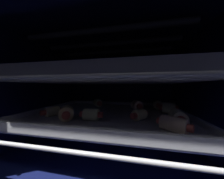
# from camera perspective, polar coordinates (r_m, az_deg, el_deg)

# --- Properties ---
(ground_plane) EXTENTS (0.52, 0.45, 0.01)m
(ground_plane) POSITION_cam_1_polar(r_m,az_deg,el_deg) (0.38, -1.70, -26.65)
(ground_plane) COLOR #0C1138
(oven_wall_back) EXTENTS (0.52, 0.01, 0.32)m
(oven_wall_back) POSITION_cam_1_polar(r_m,az_deg,el_deg) (0.55, 3.42, 0.38)
(oven_wall_back) COLOR #0C1138
(oven_wall_back) RESTS_ON ground_plane
(oven_wall_left) EXTENTS (0.01, 0.43, 0.32)m
(oven_wall_left) POSITION_cam_1_polar(r_m,az_deg,el_deg) (0.46, -34.37, -0.03)
(oven_wall_left) COLOR #0C1138
(oven_wall_left) RESTS_ON ground_plane
(oven_wall_right) EXTENTS (0.01, 0.43, 0.32)m
(oven_wall_right) POSITION_cam_1_polar(r_m,az_deg,el_deg) (0.37, 40.51, -0.39)
(oven_wall_right) COLOR #0C1138
(oven_wall_right) RESTS_ON ground_plane
(oven_ceiling) EXTENTS (0.52, 0.45, 0.01)m
(oven_ceiling) POSITION_cam_1_polar(r_m,az_deg,el_deg) (0.37, -1.74, 26.81)
(oven_ceiling) COLOR #0C1138
(heating_element) EXTENTS (0.40, 0.17, 0.01)m
(heating_element) POSITION_cam_1_polar(r_m,az_deg,el_deg) (0.36, -1.74, 23.04)
(heating_element) COLOR #333338
(oven_rack_lower) EXTENTS (0.48, 0.42, 0.01)m
(oven_rack_lower) POSITION_cam_1_polar(r_m,az_deg,el_deg) (0.34, -1.71, -13.65)
(oven_rack_lower) COLOR #B7B7BC
(baking_tray_lower) EXTENTS (0.42, 0.33, 0.02)m
(baking_tray_lower) POSITION_cam_1_polar(r_m,az_deg,el_deg) (0.34, -1.71, -12.33)
(baking_tray_lower) COLOR silver
(baking_tray_lower) RESTS_ON oven_rack_lower
(pig_in_blanket_lower_0) EXTENTS (0.03, 0.05, 0.03)m
(pig_in_blanket_lower_0) POSITION_cam_1_polar(r_m,az_deg,el_deg) (0.42, 22.88, -7.36)
(pig_in_blanket_lower_0) COLOR beige
(pig_in_blanket_lower_0) RESTS_ON baking_tray_lower
(pig_in_blanket_lower_1) EXTENTS (0.04, 0.06, 0.02)m
(pig_in_blanket_lower_1) POSITION_cam_1_polar(r_m,az_deg,el_deg) (0.34, -28.99, -10.07)
(pig_in_blanket_lower_1) COLOR beige
(pig_in_blanket_lower_1) RESTS_ON baking_tray_lower
(pig_in_blanket_lower_2) EXTENTS (0.05, 0.05, 0.03)m
(pig_in_blanket_lower_2) POSITION_cam_1_polar(r_m,az_deg,el_deg) (0.44, -7.55, -6.98)
(pig_in_blanket_lower_2) COLOR beige
(pig_in_blanket_lower_2) RESTS_ON baking_tray_lower
(pig_in_blanket_lower_3) EXTENTS (0.05, 0.05, 0.03)m
(pig_in_blanket_lower_3) POSITION_cam_1_polar(r_m,az_deg,el_deg) (0.28, -22.83, -11.36)
(pig_in_blanket_lower_3) COLOR beige
(pig_in_blanket_lower_3) RESTS_ON baking_tray_lower
(pig_in_blanket_lower_4) EXTENTS (0.06, 0.03, 0.03)m
(pig_in_blanket_lower_4) POSITION_cam_1_polar(r_m,az_deg,el_deg) (0.26, -10.88, -12.81)
(pig_in_blanket_lower_4) COLOR beige
(pig_in_blanket_lower_4) RESTS_ON baking_tray_lower
(pig_in_blanket_lower_5) EXTENTS (0.05, 0.05, 0.03)m
(pig_in_blanket_lower_5) POSITION_cam_1_polar(r_m,az_deg,el_deg) (0.22, 29.77, -15.64)
(pig_in_blanket_lower_5) COLOR beige
(pig_in_blanket_lower_5) RESTS_ON baking_tray_lower
(pig_in_blanket_lower_6) EXTENTS (0.05, 0.04, 0.03)m
(pig_in_blanket_lower_6) POSITION_cam_1_polar(r_m,az_deg,el_deg) (0.36, 27.62, -8.60)
(pig_in_blanket_lower_6) COLOR beige
(pig_in_blanket_lower_6) RESTS_ON baking_tray_lower
(pig_in_blanket_lower_7) EXTENTS (0.04, 0.05, 0.03)m
(pig_in_blanket_lower_7) POSITION_cam_1_polar(r_m,az_deg,el_deg) (0.27, 14.23, -12.69)
(pig_in_blanket_lower_7) COLOR beige
(pig_in_blanket_lower_7) RESTS_ON baking_tray_lower
(pig_in_blanket_lower_8) EXTENTS (0.03, 0.06, 0.03)m
(pig_in_blanket_lower_8) POSITION_cam_1_polar(r_m,az_deg,el_deg) (0.27, 31.39, -12.37)
(pig_in_blanket_lower_8) COLOR beige
(pig_in_blanket_lower_8) RESTS_ON baking_tray_lower
(pig_in_blanket_lower_9) EXTENTS (0.04, 0.05, 0.03)m
(pig_in_blanket_lower_9) POSITION_cam_1_polar(r_m,az_deg,el_deg) (0.38, 13.03, -8.12)
(pig_in_blanket_lower_9) COLOR beige
(pig_in_blanket_lower_9) RESTS_ON baking_tray_lower
(oven_rack_upper) EXTENTS (0.47, 0.42, 0.01)m
(oven_rack_upper) POSITION_cam_1_polar(r_m,az_deg,el_deg) (0.33, -1.73, 4.00)
(oven_rack_upper) COLOR #B7B7BC
(baking_tray_upper) EXTENTS (0.42, 0.33, 0.03)m
(baking_tray_upper) POSITION_cam_1_polar(r_m,az_deg,el_deg) (0.33, -1.73, 5.49)
(baking_tray_upper) COLOR gray
(baking_tray_upper) RESTS_ON oven_rack_upper
(pig_in_blanket_upper_0) EXTENTS (0.04, 0.05, 0.03)m
(pig_in_blanket_upper_0) POSITION_cam_1_polar(r_m,az_deg,el_deg) (0.38, -8.57, 7.03)
(pig_in_blanket_upper_0) COLOR beige
(pig_in_blanket_upper_0) RESTS_ON baking_tray_upper
(pig_in_blanket_upper_1) EXTENTS (0.05, 0.04, 0.03)m
(pig_in_blanket_upper_1) POSITION_cam_1_polar(r_m,az_deg,el_deg) (0.33, -32.63, 8.24)
(pig_in_blanket_upper_1) COLOR beige
(pig_in_blanket_upper_1) RESTS_ON baking_tray_upper
(pig_in_blanket_upper_2) EXTENTS (0.03, 0.06, 0.03)m
(pig_in_blanket_upper_2) POSITION_cam_1_polar(r_m,az_deg,el_deg) (0.41, -20.57, 6.71)
(pig_in_blanket_upper_2) COLOR beige
(pig_in_blanket_upper_2) RESTS_ON baking_tray_upper
(pig_in_blanket_upper_3) EXTENTS (0.04, 0.05, 0.03)m
(pig_in_blanket_upper_3) POSITION_cam_1_polar(r_m,az_deg,el_deg) (0.27, -2.51, 10.22)
(pig_in_blanket_upper_3) COLOR beige
(pig_in_blanket_upper_3) RESTS_ON baking_tray_upper
(pig_in_blanket_upper_4) EXTENTS (0.04, 0.05, 0.03)m
(pig_in_blanket_upper_4) POSITION_cam_1_polar(r_m,az_deg,el_deg) (0.27, -19.25, 9.91)
(pig_in_blanket_upper_4) COLOR beige
(pig_in_blanket_upper_4) RESTS_ON baking_tray_upper
(pig_in_blanket_upper_5) EXTENTS (0.04, 0.06, 0.03)m
(pig_in_blanket_upper_5) POSITION_cam_1_polar(r_m,az_deg,el_deg) (0.23, 23.51, 11.29)
(pig_in_blanket_upper_5) COLOR beige
(pig_in_blanket_upper_5) RESTS_ON baking_tray_upper
(pig_in_blanket_upper_6) EXTENTS (0.05, 0.04, 0.03)m
(pig_in_blanket_upper_6) POSITION_cam_1_polar(r_m,az_deg,el_deg) (0.33, -2.89, 7.86)
(pig_in_blanket_upper_6) COLOR beige
(pig_in_blanket_upper_6) RESTS_ON baking_tray_upper
(pig_in_blanket_upper_7) EXTENTS (0.05, 0.03, 0.03)m
(pig_in_blanket_upper_7) POSITION_cam_1_polar(r_m,az_deg,el_deg) (0.33, 25.90, 7.94)
(pig_in_blanket_upper_7) COLOR beige
(pig_in_blanket_upper_7) RESTS_ON baking_tray_upper
(pig_in_blanket_upper_8) EXTENTS (0.04, 0.04, 0.03)m
(pig_in_blanket_upper_8) POSITION_cam_1_polar(r_m,az_deg,el_deg) (0.33, 13.21, 8.04)
(pig_in_blanket_upper_8) COLOR beige
(pig_in_blanket_upper_8) RESTS_ON baking_tray_upper
(pig_in_blanket_upper_9) EXTENTS (0.05, 0.05, 0.03)m
(pig_in_blanket_upper_9) POSITION_cam_1_polar(r_m,az_deg,el_deg) (0.22, -10.54, 11.31)
(pig_in_blanket_upper_9) COLOR beige
(pig_in_blanket_upper_9) RESTS_ON baking_tray_upper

